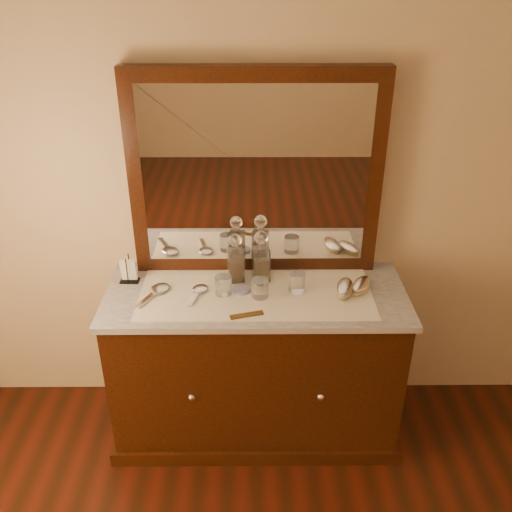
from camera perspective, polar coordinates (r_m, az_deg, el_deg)
name	(u,v)px	position (r m, az deg, el deg)	size (l,w,h in m)	color
dresser_cabinet	(256,364)	(2.88, -0.01, -11.19)	(1.40, 0.55, 0.82)	black
dresser_plinth	(256,417)	(3.13, -0.01, -16.41)	(1.46, 0.59, 0.08)	black
knob_left	(192,397)	(2.65, -6.67, -14.39)	(0.04, 0.04, 0.04)	silver
knob_right	(320,397)	(2.66, 6.72, -14.33)	(0.04, 0.04, 0.04)	silver
marble_top	(256,295)	(2.63, -0.02, -4.04)	(1.44, 0.59, 0.03)	silver
mirror_frame	(255,175)	(2.62, -0.05, 8.43)	(1.20, 0.08, 1.00)	black
mirror_glass	(256,177)	(2.59, -0.05, 8.17)	(1.06, 0.01, 0.86)	white
lace_runner	(256,294)	(2.60, -0.01, -3.96)	(1.10, 0.45, 0.00)	white
pin_dish	(241,290)	(2.62, -1.58, -3.50)	(0.09, 0.09, 0.02)	white
comb	(247,315)	(2.45, -0.97, -6.15)	(0.15, 0.03, 0.01)	brown
napkin_rack	(129,271)	(2.75, -13.11, -1.58)	(0.09, 0.06, 0.14)	black
decanter_left	(236,263)	(2.66, -2.14, -0.71)	(0.09, 0.09, 0.25)	brown
decanter_right	(261,261)	(2.67, 0.52, -0.53)	(0.09, 0.09, 0.26)	brown
brush_near	(345,289)	(2.63, 9.22, -3.37)	(0.11, 0.18, 0.05)	tan
brush_far	(361,285)	(2.67, 10.90, -3.03)	(0.14, 0.18, 0.04)	tan
hand_mirror_outer	(157,291)	(2.65, -10.24, -3.56)	(0.15, 0.23, 0.02)	silver
hand_mirror_inner	(199,291)	(2.62, -5.98, -3.63)	(0.10, 0.20, 0.02)	silver
tumblers	(260,285)	(2.58, 0.44, -3.05)	(0.43, 0.13, 0.09)	white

